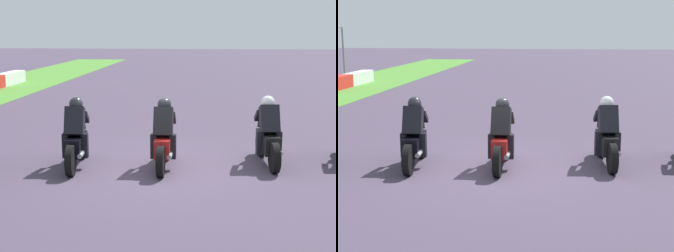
# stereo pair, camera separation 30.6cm
# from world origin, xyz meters

# --- Properties ---
(ground_plane) EXTENTS (120.00, 120.00, 0.00)m
(ground_plane) POSITION_xyz_m (0.00, 0.00, 0.00)
(ground_plane) COLOR #483C50
(rider_lane_b) EXTENTS (2.04, 0.57, 1.51)m
(rider_lane_b) POSITION_xyz_m (0.50, -2.18, 0.62)
(rider_lane_b) COLOR black
(rider_lane_b) RESTS_ON ground_plane
(rider_lane_c) EXTENTS (2.04, 0.54, 1.51)m
(rider_lane_c) POSITION_xyz_m (-0.01, 0.06, 0.62)
(rider_lane_c) COLOR black
(rider_lane_c) RESTS_ON ground_plane
(rider_lane_d) EXTENTS (2.04, 0.56, 1.51)m
(rider_lane_d) POSITION_xyz_m (-0.11, 1.95, 0.62)
(rider_lane_d) COLOR black
(rider_lane_d) RESTS_ON ground_plane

